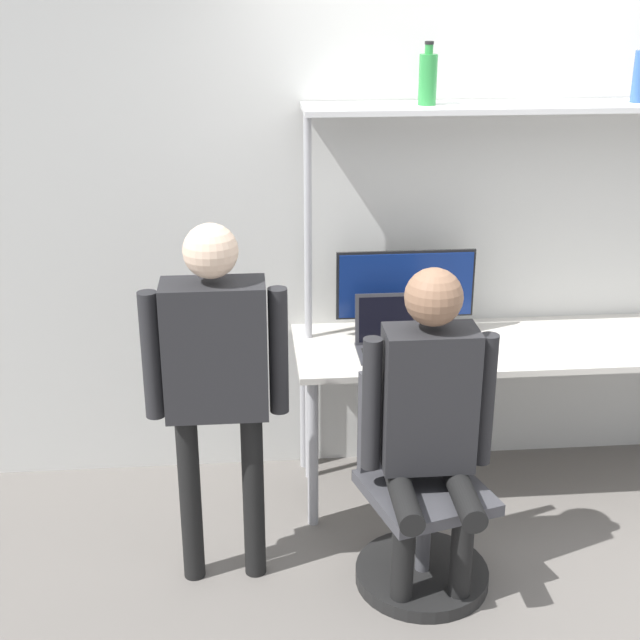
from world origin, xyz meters
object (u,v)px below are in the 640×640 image
(person_seated, at_px, (430,410))
(monitor, at_px, (405,290))
(cell_phone, at_px, (438,349))
(office_chair, at_px, (420,519))
(person_standing, at_px, (216,365))
(bottle_blue, at_px, (640,75))
(laptop, at_px, (388,335))
(bottle_green, at_px, (428,78))

(person_seated, bearing_deg, monitor, 86.68)
(cell_phone, distance_m, office_chair, 0.82)
(office_chair, relative_size, person_standing, 0.59)
(office_chair, xyz_separation_m, bottle_blue, (1.09, 0.84, 1.70))
(monitor, distance_m, laptop, 0.26)
(monitor, xyz_separation_m, office_chair, (-0.06, -0.82, -0.72))
(office_chair, bearing_deg, person_standing, 174.37)
(monitor, distance_m, cell_phone, 0.32)
(monitor, xyz_separation_m, person_seated, (-0.05, -0.87, -0.19))
(office_chair, xyz_separation_m, person_seated, (0.01, -0.05, 0.53))
(monitor, height_order, bottle_green, bottle_green)
(office_chair, bearing_deg, person_seated, -76.13)
(bottle_green, bearing_deg, bottle_blue, -0.00)
(cell_phone, xyz_separation_m, bottle_blue, (0.90, 0.21, 1.20))
(monitor, height_order, office_chair, monitor)
(cell_phone, bearing_deg, bottle_green, 105.87)
(office_chair, height_order, person_standing, person_standing)
(cell_phone, relative_size, person_standing, 0.10)
(office_chair, bearing_deg, laptop, 94.07)
(laptop, distance_m, person_seated, 0.70)
(monitor, relative_size, laptop, 2.28)
(office_chair, bearing_deg, cell_phone, 73.27)
(monitor, distance_m, person_seated, 0.89)
(bottle_green, bearing_deg, person_seated, -97.56)
(monitor, relative_size, bottle_blue, 2.35)
(office_chair, distance_m, person_standing, 1.08)
(person_seated, height_order, bottle_green, bottle_green)
(laptop, height_order, person_seated, person_seated)
(cell_phone, bearing_deg, laptop, 173.15)
(laptop, xyz_separation_m, bottle_blue, (1.13, 0.18, 1.14))
(laptop, bearing_deg, person_standing, -143.34)
(bottle_blue, bearing_deg, cell_phone, -166.82)
(bottle_blue, bearing_deg, monitor, -179.31)
(person_standing, distance_m, bottle_blue, 2.28)
(cell_phone, bearing_deg, office_chair, -106.73)
(bottle_green, bearing_deg, office_chair, -98.73)
(monitor, bearing_deg, bottle_green, 10.51)
(cell_phone, distance_m, person_standing, 1.16)
(monitor, height_order, cell_phone, monitor)
(person_seated, relative_size, person_standing, 0.89)
(laptop, height_order, person_standing, person_standing)
(office_chair, xyz_separation_m, bottle_green, (0.13, 0.84, 1.70))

